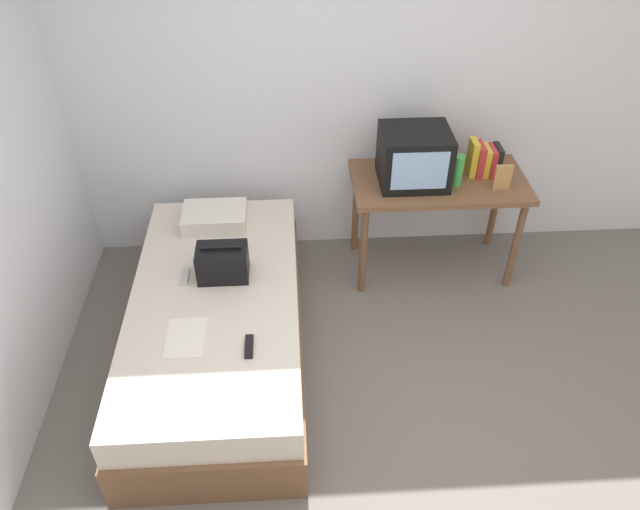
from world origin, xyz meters
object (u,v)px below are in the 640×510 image
pillow (215,218)px  remote_dark (249,346)px  remote_silver (185,277)px  water_bottle (458,170)px  desk (438,191)px  bed (218,326)px  picture_frame (503,177)px  tv (414,157)px  handbag (223,263)px  magazine (186,338)px  book_row (484,159)px

pillow → remote_dark: size_ratio=2.66×
pillow → remote_silver: 0.55m
water_bottle → desk: bearing=144.2°
bed → picture_frame: bearing=19.4°
tv → remote_silver: tv is taller
water_bottle → remote_dark: 1.78m
water_bottle → tv: bearing=168.1°
remote_silver → handbag: bearing=2.7°
pillow → magazine: pillow is taller
tv → water_bottle: tv is taller
desk → tv: (-0.19, -0.01, 0.28)m
book_row → pillow: size_ratio=0.59×
water_bottle → pillow: bearing=-179.2°
desk → handbag: bearing=-156.6°
tv → magazine: tv is taller
bed → book_row: book_row is taller
water_bottle → magazine: size_ratio=0.73×
remote_dark → handbag: bearing=105.8°
tv → water_bottle: (0.28, -0.06, -0.07)m
remote_dark → water_bottle: bearing=40.5°
tv → picture_frame: size_ratio=2.50×
bed → pillow: size_ratio=4.82×
handbag → magazine: (-0.17, -0.50, -0.10)m
bed → picture_frame: (1.83, 0.64, 0.59)m
bed → handbag: handbag is taller
tv → pillow: bearing=-176.4°
water_bottle → remote_silver: 1.85m
water_bottle → picture_frame: size_ratio=1.21×
water_bottle → bed: bearing=-155.2°
picture_frame → remote_silver: 2.09m
pillow → water_bottle: bearing=0.8°
handbag → remote_silver: size_ratio=2.08×
magazine → desk: bearing=35.1°
water_bottle → pillow: 1.62m
handbag → magazine: bearing=-109.1°
water_bottle → book_row: bearing=31.7°
water_bottle → handbag: size_ratio=0.71×
book_row → handbag: book_row is taller
picture_frame → tv: bearing=166.8°
picture_frame → desk: bearing=159.5°
magazine → handbag: bearing=70.9°
handbag → magazine: 0.54m
magazine → remote_silver: bearing=96.9°
desk → remote_dark: 1.73m
desk → water_bottle: bearing=-35.8°
bed → tv: 1.64m
tv → pillow: size_ratio=1.06×
book_row → picture_frame: (0.07, -0.20, -0.02)m
book_row → handbag: size_ratio=0.82×
desk → tv: 0.33m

